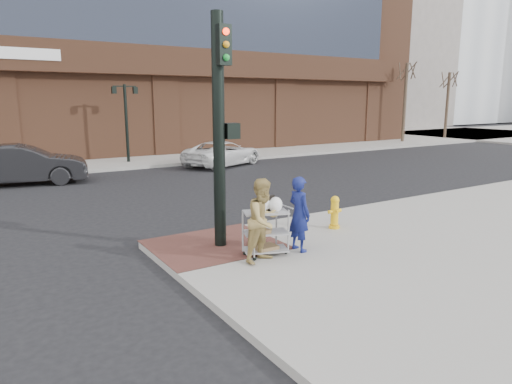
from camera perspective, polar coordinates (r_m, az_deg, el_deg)
ground at (r=10.00m, az=0.29°, el=-8.20°), size 220.00×220.00×0.00m
sidewalk_far at (r=43.76m, az=-8.46°, el=7.01°), size 65.00×36.00×0.15m
brick_curb_ramp at (r=10.42m, az=-5.20°, el=-6.54°), size 2.80×2.40×0.01m
filler_block at (r=64.60m, az=12.76°, el=16.18°), size 14.00×20.00×18.00m
bare_tree_a at (r=38.09m, az=18.39°, el=15.25°), size 1.80×1.80×7.20m
bare_tree_b at (r=43.10m, az=23.08°, el=13.79°), size 1.80×1.80×6.70m
lamp_post at (r=24.98m, az=-15.94°, el=9.30°), size 1.32×0.22×4.00m
traffic_signal_pole at (r=9.87m, az=-4.49°, el=8.31°), size 0.61×0.51×5.00m
woman_blue at (r=9.82m, az=5.42°, el=-2.74°), size 0.43×0.62×1.63m
pedestrian_tan at (r=9.13m, az=0.97°, el=-3.56°), size 0.97×0.85×1.70m
sedan_dark at (r=20.59m, az=-27.19°, el=3.05°), size 5.16×2.63×1.62m
minivan_white at (r=23.75m, az=-4.15°, el=4.84°), size 5.11×3.82×1.29m
utility_cart at (r=9.58m, az=1.21°, el=-4.56°), size 1.03×0.79×1.27m
fire_hydrant at (r=11.74m, az=9.80°, el=-2.45°), size 0.40×0.28×0.84m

